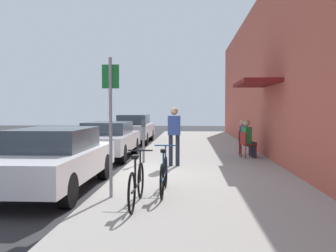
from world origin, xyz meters
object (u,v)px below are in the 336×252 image
(parked_car_1, at_px, (107,139))
(seated_patron_1, at_px, (245,136))
(parked_car_0, at_px, (53,158))
(pedestrian_standing, at_px, (174,132))
(bicycle_0, at_px, (137,184))
(street_sign, at_px, (111,116))
(parked_car_2, at_px, (134,128))
(bicycle_1, at_px, (164,175))
(seated_patron_0, at_px, (248,137))
(cafe_chair_1, at_px, (243,141))
(parking_meter, at_px, (143,138))
(cafe_chair_0, at_px, (246,143))

(parked_car_1, height_order, seated_patron_1, seated_patron_1)
(parked_car_0, distance_m, pedestrian_standing, 3.83)
(pedestrian_standing, bearing_deg, bicycle_0, -95.87)
(street_sign, relative_size, bicycle_0, 1.52)
(parked_car_2, bearing_deg, bicycle_1, -78.52)
(pedestrian_standing, bearing_deg, seated_patron_1, 47.99)
(parked_car_1, distance_m, bicycle_1, 6.44)
(street_sign, height_order, seated_patron_1, street_sign)
(seated_patron_0, distance_m, seated_patron_1, 0.79)
(parked_car_1, distance_m, pedestrian_standing, 3.55)
(parked_car_0, xyz_separation_m, street_sign, (1.50, -1.03, 0.94))
(pedestrian_standing, bearing_deg, cafe_chair_1, 48.82)
(parked_car_1, bearing_deg, parking_meter, -50.74)
(seated_patron_1, bearing_deg, cafe_chair_0, -94.11)
(parked_car_2, height_order, cafe_chair_1, parked_car_2)
(parked_car_1, height_order, parking_meter, parking_meter)
(seated_patron_1, bearing_deg, seated_patron_0, -89.98)
(parked_car_2, bearing_deg, street_sign, -83.17)
(seated_patron_0, bearing_deg, bicycle_0, -114.47)
(street_sign, relative_size, seated_patron_0, 2.02)
(parked_car_0, height_order, seated_patron_0, seated_patron_0)
(parking_meter, xyz_separation_m, street_sign, (-0.05, -4.45, 0.75))
(parked_car_2, xyz_separation_m, bicycle_0, (2.06, -13.08, -0.28))
(parked_car_0, height_order, street_sign, street_sign)
(bicycle_1, xyz_separation_m, pedestrian_standing, (0.05, 3.48, 0.64))
(cafe_chair_0, bearing_deg, parked_car_1, 173.34)
(cafe_chair_0, height_order, seated_patron_0, seated_patron_0)
(seated_patron_0, bearing_deg, parked_car_1, 173.61)
(parked_car_0, relative_size, bicycle_1, 2.57)
(seated_patron_0, relative_size, cafe_chair_1, 1.48)
(parked_car_0, xyz_separation_m, bicycle_1, (2.46, -0.63, -0.22))
(parking_meter, height_order, seated_patron_0, parking_meter)
(parking_meter, height_order, street_sign, street_sign)
(parking_meter, bearing_deg, parked_car_2, 100.85)
(parked_car_0, xyz_separation_m, parked_car_2, (0.00, 11.50, 0.05))
(parked_car_2, relative_size, bicycle_1, 2.57)
(street_sign, height_order, cafe_chair_1, street_sign)
(bicycle_1, distance_m, cafe_chair_1, 6.65)
(parking_meter, bearing_deg, seated_patron_0, 21.57)
(parking_meter, xyz_separation_m, cafe_chair_1, (3.34, 2.14, -0.26))
(parked_car_2, xyz_separation_m, pedestrian_standing, (2.52, -8.65, 0.36))
(seated_patron_1, bearing_deg, bicycle_0, -112.03)
(bicycle_0, height_order, cafe_chair_0, bicycle_0)
(pedestrian_standing, bearing_deg, cafe_chair_0, 38.60)
(parked_car_1, distance_m, bicycle_0, 7.20)
(cafe_chair_0, bearing_deg, street_sign, -120.41)
(seated_patron_0, xyz_separation_m, pedestrian_standing, (-2.43, -1.91, 0.30))
(bicycle_1, xyz_separation_m, seated_patron_0, (2.48, 5.39, 0.34))
(street_sign, distance_m, bicycle_0, 1.40)
(cafe_chair_0, bearing_deg, seated_patron_1, 85.89)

